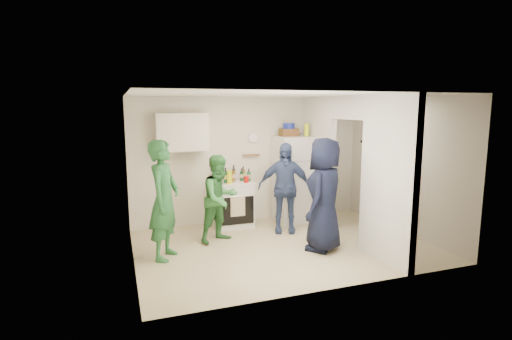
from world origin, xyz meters
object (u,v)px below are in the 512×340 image
Objects in this scene: yellow_cup_stack_top at (307,130)px; person_navy at (324,195)px; wicker_basket at (289,132)px; person_denim at (284,188)px; blue_bowl at (289,126)px; fridge at (294,179)px; person_green_center at (220,199)px; person_green_left at (164,200)px; person_nook at (378,179)px; stove at (233,204)px.

person_navy is at bearing -106.30° from yellow_cup_stack_top.
person_navy is (-0.15, -1.76, -0.89)m from wicker_basket.
person_denim is at bearing -121.37° from person_navy.
blue_bowl is (0.00, 0.00, 0.13)m from wicker_basket.
fridge is 1.15× the size of person_green_center.
yellow_cup_stack_top is 1.35m from person_denim.
wicker_basket is 1.46× the size of blue_bowl.
wicker_basket is at bearing 154.89° from yellow_cup_stack_top.
person_green_center is at bearing -154.09° from wicker_basket.
person_green_left reaches higher than person_denim.
person_green_center is at bearing -154.01° from person_denim.
person_green_left is 1.00× the size of person_navy.
person_nook is (1.04, -0.94, -0.90)m from yellow_cup_stack_top.
blue_bowl is at bearing 81.68° from person_denim.
person_green_center is 1.26m from person_denim.
person_green_left is (-2.62, -1.28, -1.02)m from blue_bowl.
wicker_basket is 0.21× the size of person_denim.
yellow_cup_stack_top reaches higher than person_green_center.
wicker_basket is 2.09m from person_green_center.
person_nook reaches higher than person_green_left.
blue_bowl is at bearing 0.97° from stove.
person_denim is at bearing -80.27° from person_nook.
wicker_basket is 0.19× the size of person_navy.
person_nook is (1.26, -1.04, 0.09)m from fridge.
yellow_cup_stack_top is 0.17× the size of person_green_center.
person_denim is 1.11m from person_navy.
person_denim is at bearing -119.11° from blue_bowl.
yellow_cup_stack_top is 2.33m from person_green_center.
fridge is at bearing -26.57° from blue_bowl.
wicker_basket is at bearing 153.43° from fridge.
person_nook is (1.51, 0.66, 0.04)m from person_navy.
yellow_cup_stack_top is at bearing -108.98° from person_nook.
person_green_center is at bearing -120.02° from stove.
stove is 1.91m from blue_bowl.
blue_bowl reaches higher than person_navy.
wicker_basket reaches higher than person_green_center.
person_nook is (1.36, -1.09, -0.85)m from wicker_basket.
person_navy is at bearing -73.03° from person_green_left.
fridge is 7.22× the size of blue_bowl.
person_nook is at bearing -39.62° from fridge.
fridge is 0.95× the size of person_green_left.
blue_bowl is 0.16× the size of person_green_center.
fridge is at bearing -106.40° from person_nook.
person_denim is 0.87× the size of person_nook.
stove is 3.56× the size of yellow_cup_stack_top.
fridge is at bearing 73.53° from person_denim.
person_green_left is 2.52m from person_navy.
person_green_left is 3.99m from person_nook.
blue_bowl is 3.09m from person_green_left.
person_navy is (1.03, -1.74, 0.47)m from stove.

